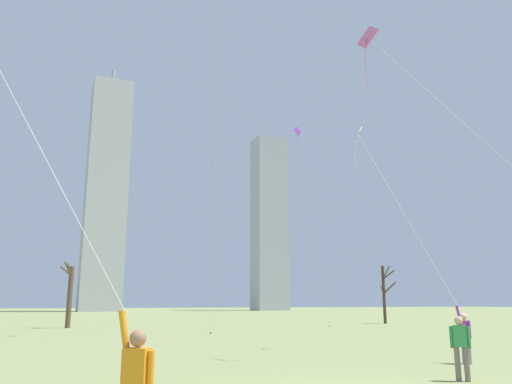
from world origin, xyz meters
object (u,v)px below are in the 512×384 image
(kite_flyer_foreground_right_white, at_px, (447,301))
(bystander_far_off_by_trees, at_px, (461,345))
(kite_flyer_foreground_left_blue, at_px, (72,250))
(distant_kite_low_near_trees_purple, at_px, (301,154))
(bare_tree_left_of_center, at_px, (385,292))
(distant_kite_drifting_left_yellow, at_px, (220,15))
(bare_tree_far_right_edge, at_px, (69,293))

(kite_flyer_foreground_right_white, relative_size, bystander_far_off_by_trees, 6.29)
(kite_flyer_foreground_left_blue, bearing_deg, distant_kite_low_near_trees_purple, 57.35)
(bystander_far_off_by_trees, height_order, bare_tree_left_of_center, bare_tree_left_of_center)
(distant_kite_low_near_trees_purple, xyz_separation_m, bare_tree_left_of_center, (11.41, 4.93, -11.40))
(kite_flyer_foreground_left_blue, relative_size, bare_tree_left_of_center, 2.17)
(kite_flyer_foreground_right_white, height_order, distant_kite_drifting_left_yellow, distant_kite_drifting_left_yellow)
(distant_kite_drifting_left_yellow, relative_size, distant_kite_low_near_trees_purple, 1.59)
(distant_kite_low_near_trees_purple, relative_size, bare_tree_far_right_edge, 3.22)
(bystander_far_off_by_trees, bearing_deg, distant_kite_low_near_trees_purple, 70.90)
(distant_kite_low_near_trees_purple, bearing_deg, kite_flyer_foreground_left_blue, -122.65)
(distant_kite_low_near_trees_purple, distance_m, bare_tree_left_of_center, 16.86)
(bystander_far_off_by_trees, relative_size, distant_kite_drifting_left_yellow, 0.06)
(kite_flyer_foreground_right_white, height_order, bare_tree_left_of_center, kite_flyer_foreground_right_white)
(bare_tree_far_right_edge, bearing_deg, bare_tree_left_of_center, -4.80)
(distant_kite_low_near_trees_purple, distance_m, bare_tree_far_right_edge, 22.26)
(bystander_far_off_by_trees, xyz_separation_m, bare_tree_far_right_edge, (-8.29, 33.81, 1.79))
(kite_flyer_foreground_left_blue, xyz_separation_m, distant_kite_drifting_left_yellow, (9.43, 23.12, 18.97))
(bare_tree_left_of_center, xyz_separation_m, bare_tree_far_right_edge, (-28.86, 2.42, -0.30))
(kite_flyer_foreground_left_blue, relative_size, distant_kite_drifting_left_yellow, 0.45)
(distant_kite_low_near_trees_purple, bearing_deg, bare_tree_left_of_center, 23.36)
(distant_kite_drifting_left_yellow, bearing_deg, kite_flyer_foreground_left_blue, -112.19)
(bystander_far_off_by_trees, distance_m, distant_kite_drifting_left_yellow, 28.83)
(kite_flyer_foreground_left_blue, height_order, bare_tree_left_of_center, kite_flyer_foreground_left_blue)
(bystander_far_off_by_trees, xyz_separation_m, bare_tree_left_of_center, (20.57, 31.39, 2.10))
(bystander_far_off_by_trees, distance_m, distant_kite_low_near_trees_purple, 31.09)
(distant_kite_drifting_left_yellow, xyz_separation_m, distant_kite_low_near_trees_purple, (9.52, 6.45, -7.26))
(bare_tree_left_of_center, relative_size, bare_tree_far_right_edge, 1.06)
(kite_flyer_foreground_left_blue, xyz_separation_m, bare_tree_left_of_center, (30.35, 34.50, 0.31))
(bare_tree_far_right_edge, bearing_deg, kite_flyer_foreground_right_white, -69.55)
(bystander_far_off_by_trees, height_order, bare_tree_far_right_edge, bare_tree_far_right_edge)
(kite_flyer_foreground_right_white, xyz_separation_m, kite_flyer_foreground_left_blue, (-12.75, -6.74, 0.66))
(distant_kite_drifting_left_yellow, relative_size, bare_tree_left_of_center, 4.82)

